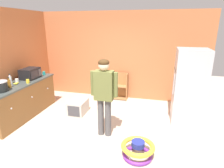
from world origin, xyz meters
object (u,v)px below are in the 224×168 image
bookshelf (113,87)px  teal_cup (44,73)px  baby_walker (138,149)px  crock_pot (0,86)px  clear_bottle (10,80)px  red_cup (37,72)px  kitchen_counter (22,100)px  amber_bottle (9,83)px  refrigerator (189,87)px  banana_bunch (16,83)px  standing_person (104,91)px  pet_carrier (78,107)px  yellow_cup (28,81)px  white_cup (17,80)px  microwave (30,73)px

bookshelf → teal_cup: (-1.86, -0.92, 0.58)m
baby_walker → crock_pot: size_ratio=2.00×
clear_bottle → red_cup: bearing=89.4°
kitchen_counter → baby_walker: bearing=-16.0°
amber_bottle → kitchen_counter: bearing=95.4°
kitchen_counter → crock_pot: crock_pot is taller
refrigerator → banana_bunch: (-4.07, -0.87, 0.04)m
standing_person → pet_carrier: bearing=140.1°
baby_walker → teal_cup: (-2.97, 1.79, 0.79)m
yellow_cup → bookshelf: bearing=44.9°
standing_person → banana_bunch: (-2.29, 0.23, -0.08)m
amber_bottle → standing_person: bearing=0.5°
standing_person → yellow_cup: bearing=169.6°
banana_bunch → red_cup: (-0.17, 1.03, 0.02)m
bookshelf → pet_carrier: size_ratio=1.54×
white_cup → red_cup: same height
banana_bunch → teal_cup: size_ratio=1.64×
baby_walker → microwave: bearing=156.6°
amber_bottle → teal_cup: size_ratio=2.59×
baby_walker → red_cup: red_cup is taller
microwave → clear_bottle: size_ratio=1.95×
bookshelf → refrigerator: bearing=-26.5°
clear_bottle → teal_cup: 1.03m
banana_bunch → red_cup: 1.05m
pet_carrier → crock_pot: 1.89m
clear_bottle → banana_bunch: bearing=-4.4°
pet_carrier → bookshelf: bearing=63.6°
crock_pot → refrigerator: bearing=19.0°
bookshelf → yellow_cup: 2.56m
banana_bunch → yellow_cup: 0.26m
microwave → baby_walker: bearing=-23.4°
kitchen_counter → baby_walker: (3.09, -0.88, -0.29)m
kitchen_counter → refrigerator: size_ratio=1.20×
banana_bunch → amber_bottle: amber_bottle is taller
clear_bottle → amber_bottle: 0.33m
kitchen_counter → standing_person: bearing=-8.0°
bookshelf → standing_person: 2.26m
refrigerator → crock_pot: (-4.03, -1.39, 0.13)m
refrigerator → pet_carrier: (-2.76, -0.27, -0.71)m
refrigerator → standing_person: bearing=-148.3°
refrigerator → yellow_cup: refrigerator is taller
bookshelf → yellow_cup: bearing=-135.1°
amber_bottle → red_cup: 1.30m
white_cup → kitchen_counter: bearing=-27.2°
kitchen_counter → standing_person: (2.30, -0.32, 0.55)m
bookshelf → microwave: bearing=-145.1°
baby_walker → amber_bottle: (-3.05, 0.54, 0.84)m
bookshelf → microwave: (-1.97, -1.37, 0.67)m
kitchen_counter → banana_bunch: size_ratio=13.68×
bookshelf → red_cup: red_cup is taller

